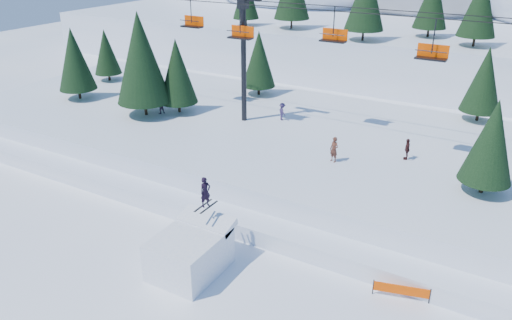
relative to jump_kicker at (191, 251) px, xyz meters
The scene contains 9 objects.
ground 2.95m from the jump_kicker, 28.38° to the right, with size 160.00×160.00×0.00m, color white.
mid_shelf 16.89m from the jump_kicker, 81.99° to the left, with size 70.00×22.00×2.50m, color white.
berm 7.16m from the jump_kicker, 70.71° to the left, with size 70.00×6.00×1.10m, color white.
jump_kicker is the anchor object (origin of this frame).
chairlift 19.13m from the jump_kicker, 75.35° to the left, with size 46.00×3.21×10.28m.
conifer_stand 20.05m from the jump_kicker, 68.46° to the left, with size 62.40×17.19×9.98m.
distant_skiers 16.74m from the jump_kicker, 83.51° to the left, with size 31.01×8.04×1.83m.
banner_near 11.31m from the jump_kicker, 17.35° to the left, with size 2.77×0.77×0.90m.
banner_far 12.15m from the jump_kicker, 25.63° to the left, with size 2.68×1.04×0.90m.
Camera 1 is at (12.18, -16.80, 17.06)m, focal length 35.00 mm.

